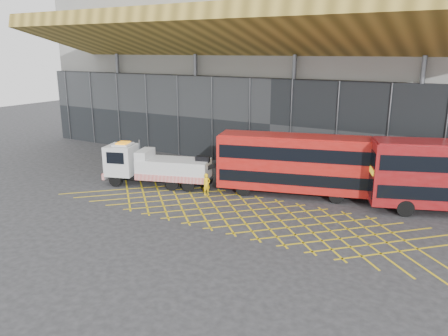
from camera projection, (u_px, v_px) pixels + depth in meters
The scene contains 6 objects.
ground_plane at pixel (177, 199), 31.33m from camera, with size 120.00×120.00×0.00m, color #242426.
road_markings at pixel (247, 214), 28.60m from camera, with size 27.96×7.16×0.01m.
construction_building at pixel (300, 64), 43.37m from camera, with size 55.00×23.97×18.00m.
recovery_truck at pixel (154, 166), 34.22m from camera, with size 9.73×4.75×3.43m.
bus_towed at pixel (293, 162), 31.73m from camera, with size 11.21×5.46×4.46m.
worker at pixel (207, 184), 32.14m from camera, with size 0.59×0.39×1.63m, color yellow.
Camera 1 is at (17.86, -23.90, 10.38)m, focal length 35.00 mm.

